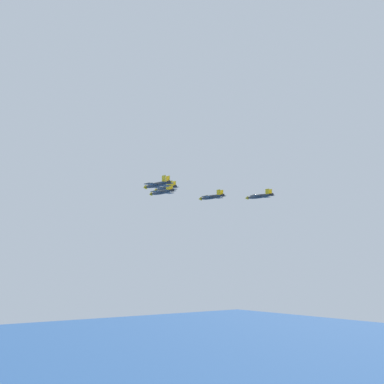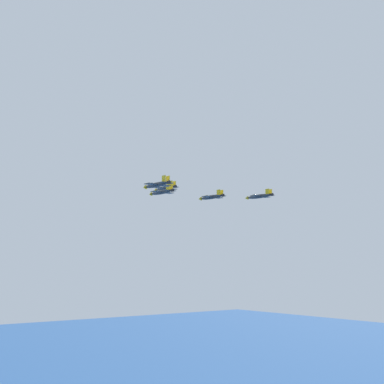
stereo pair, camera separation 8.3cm
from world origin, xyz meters
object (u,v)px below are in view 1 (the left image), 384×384
object	(u,v)px
jet_left_wingman	(161,192)
jet_right_wingman	(211,197)
jet_lead	(165,188)
jet_right_outer	(259,196)
jet_left_outer	(157,185)

from	to	relation	value
jet_left_wingman	jet_right_wingman	xyz separation A→B (m)	(24.90, 0.75, 0.27)
jet_left_wingman	jet_right_wingman	bearing A→B (deg)	-91.08
jet_lead	jet_right_wingman	xyz separation A→B (m)	(12.89, -14.27, -4.09)
jet_left_wingman	jet_right_outer	distance (m)	40.14
jet_lead	jet_right_outer	bearing A→B (deg)	-139.01
jet_left_outer	jet_right_outer	xyz separation A→B (m)	(49.80, 1.49, 0.39)
jet_lead	jet_left_wingman	world-z (taller)	jet_lead
jet_lead	jet_left_wingman	xyz separation A→B (m)	(-12.01, -15.02, -4.37)
jet_right_wingman	jet_lead	bearing A→B (deg)	39.85
jet_left_wingman	jet_right_outer	xyz separation A→B (m)	(37.79, -13.53, 0.11)
jet_right_wingman	jet_right_outer	world-z (taller)	jet_right_wingman
jet_left_wingman	jet_right_wingman	distance (m)	24.91
jet_left_wingman	jet_left_outer	world-z (taller)	jet_left_wingman
jet_lead	jet_right_wingman	size ratio (longest dim) A/B	1.01
jet_lead	jet_right_wingman	world-z (taller)	jet_lead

